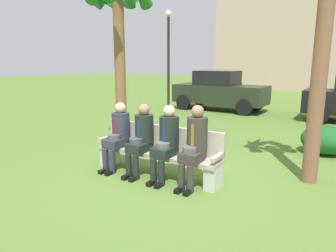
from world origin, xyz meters
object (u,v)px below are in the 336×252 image
(seated_man_centerleft, at_px, (141,136))
(palm_tree_tall, at_px, (118,3))
(seated_man_centerright, at_px, (166,139))
(park_bench, at_px, (158,151))
(street_lamp, at_px, (168,53))
(seated_man_rightmost, at_px, (195,142))
(parked_car_near, at_px, (219,91))
(shrub_near_bench, at_px, (326,140))
(seated_man_leftmost, at_px, (118,133))

(seated_man_centerleft, xyz_separation_m, palm_tree_tall, (-1.86, 1.65, 2.71))
(palm_tree_tall, bearing_deg, seated_man_centerright, -34.43)
(park_bench, bearing_deg, street_lamp, 120.08)
(seated_man_rightmost, bearing_deg, parked_car_near, 109.63)
(seated_man_centerleft, height_order, shrub_near_bench, seated_man_centerleft)
(seated_man_centerright, xyz_separation_m, shrub_near_bench, (2.23, 3.18, -0.40))
(seated_man_leftmost, xyz_separation_m, palm_tree_tall, (-1.31, 1.65, 2.71))
(seated_man_centerleft, bearing_deg, street_lamp, 117.45)
(park_bench, bearing_deg, shrub_near_bench, 50.69)
(seated_man_leftmost, distance_m, palm_tree_tall, 3.43)
(park_bench, height_order, shrub_near_bench, park_bench)
(seated_man_centerleft, bearing_deg, palm_tree_tall, 138.50)
(park_bench, distance_m, seated_man_rightmost, 0.87)
(shrub_near_bench, bearing_deg, seated_man_centerleft, -131.06)
(seated_man_leftmost, relative_size, parked_car_near, 0.32)
(seated_man_rightmost, xyz_separation_m, shrub_near_bench, (1.69, 3.17, -0.42))
(seated_man_centerleft, distance_m, street_lamp, 6.96)
(park_bench, height_order, palm_tree_tall, palm_tree_tall)
(palm_tree_tall, bearing_deg, park_bench, -35.21)
(palm_tree_tall, bearing_deg, street_lamp, 106.08)
(street_lamp, bearing_deg, seated_man_leftmost, -66.88)
(seated_man_leftmost, bearing_deg, seated_man_centerleft, 0.12)
(palm_tree_tall, relative_size, street_lamp, 1.17)
(seated_man_centerright, relative_size, shrub_near_bench, 1.26)
(seated_man_centerleft, distance_m, parked_car_near, 8.15)
(seated_man_leftmost, height_order, palm_tree_tall, palm_tree_tall)
(seated_man_centerleft, distance_m, seated_man_centerright, 0.54)
(palm_tree_tall, relative_size, parked_car_near, 1.17)
(palm_tree_tall, height_order, shrub_near_bench, palm_tree_tall)
(seated_man_leftmost, xyz_separation_m, seated_man_rightmost, (1.63, 0.01, 0.03))
(seated_man_rightmost, relative_size, shrub_near_bench, 1.29)
(seated_man_centerleft, xyz_separation_m, street_lamp, (-3.11, 6.00, 1.67))
(seated_man_centerleft, bearing_deg, seated_man_centerright, 0.20)
(seated_man_centerleft, relative_size, seated_man_rightmost, 0.96)
(palm_tree_tall, bearing_deg, shrub_near_bench, 18.32)
(park_bench, bearing_deg, seated_man_centerright, -27.47)
(street_lamp, bearing_deg, park_bench, -59.92)
(seated_man_rightmost, distance_m, palm_tree_tall, 4.30)
(seated_man_leftmost, relative_size, seated_man_rightmost, 0.95)
(seated_man_centerleft, bearing_deg, parked_car_near, 102.46)
(park_bench, relative_size, parked_car_near, 0.62)
(seated_man_centerright, xyz_separation_m, street_lamp, (-3.65, 5.99, 1.66))
(seated_man_leftmost, bearing_deg, palm_tree_tall, 128.42)
(seated_man_centerright, relative_size, palm_tree_tall, 0.28)
(palm_tree_tall, height_order, street_lamp, palm_tree_tall)
(seated_man_centerright, distance_m, street_lamp, 7.21)
(seated_man_leftmost, xyz_separation_m, street_lamp, (-2.56, 6.00, 1.68))
(shrub_near_bench, relative_size, street_lamp, 0.26)
(park_bench, height_order, seated_man_centerleft, seated_man_centerleft)
(park_bench, xyz_separation_m, seated_man_leftmost, (-0.83, -0.14, 0.28))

